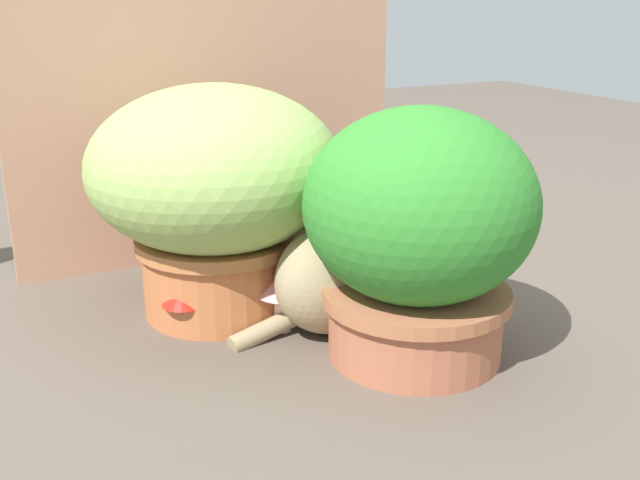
{
  "coord_description": "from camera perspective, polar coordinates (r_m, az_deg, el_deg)",
  "views": [
    {
      "loc": [
        -0.46,
        -1.19,
        0.62
      ],
      "look_at": [
        0.11,
        -0.02,
        0.18
      ],
      "focal_mm": 42.23,
      "sensor_mm": 36.0,
      "label": 1
    }
  ],
  "objects": [
    {
      "name": "cat",
      "position": [
        1.41,
        1.93,
        -2.12
      ],
      "size": [
        0.39,
        0.21,
        0.32
      ],
      "color": "tan",
      "rests_on": "ground"
    },
    {
      "name": "leafy_planter",
      "position": [
        1.28,
        7.5,
        0.74
      ],
      "size": [
        0.4,
        0.4,
        0.44
      ],
      "color": "#AB6144",
      "rests_on": "ground"
    },
    {
      "name": "grass_planter",
      "position": [
        1.46,
        -7.92,
        4.03
      ],
      "size": [
        0.49,
        0.49,
        0.45
      ],
      "color": "#BC693C",
      "rests_on": "ground"
    },
    {
      "name": "mushroom_ornament_pink",
      "position": [
        1.41,
        -2.89,
        -3.78
      ],
      "size": [
        0.1,
        0.1,
        0.11
      ],
      "color": "beige",
      "rests_on": "ground"
    },
    {
      "name": "cardboard_backdrop",
      "position": [
        1.77,
        -8.49,
        12.51
      ],
      "size": [
        0.92,
        0.03,
        0.87
      ],
      "primitive_type": "cube",
      "color": "tan",
      "rests_on": "ground"
    },
    {
      "name": "mushroom_ornament_red",
      "position": [
        1.42,
        -10.3,
        -4.44
      ],
      "size": [
        0.08,
        0.08,
        0.1
      ],
      "color": "silver",
      "rests_on": "ground"
    },
    {
      "name": "ground_plane",
      "position": [
        1.42,
        -4.26,
        -7.34
      ],
      "size": [
        6.0,
        6.0,
        0.0
      ],
      "primitive_type": "plane",
      "color": "brown"
    }
  ]
}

